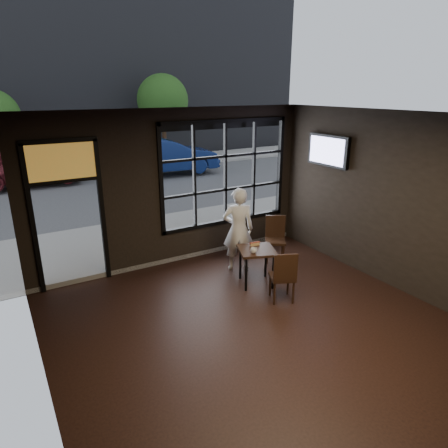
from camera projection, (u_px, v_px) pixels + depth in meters
floor at (277, 346)px, 5.81m from camera, size 6.00×7.00×0.02m
ceiling at (289, 118)px, 4.77m from camera, size 6.00×7.00×0.02m
wall_left at (37, 301)px, 3.85m from camera, size 0.04×7.00×3.20m
wall_right at (422, 210)px, 6.74m from camera, size 0.04×7.00×3.20m
window_frame at (225, 173)px, 8.66m from camera, size 3.06×0.12×2.28m
stained_transom at (61, 161)px, 6.89m from camera, size 1.20×0.06×0.70m
street_asphalt at (44, 148)px, 25.37m from camera, size 60.00×41.00×0.04m
building_across at (27, 13)px, 22.13m from camera, size 28.00×12.00×15.00m
cafe_table at (256, 266)px, 7.54m from camera, size 0.85×0.85×0.71m
chair_near at (282, 275)px, 6.92m from camera, size 0.54×0.54×0.94m
chair_window at (275, 240)px, 8.51m from camera, size 0.58×0.58×0.97m
man at (238, 229)px, 8.00m from camera, size 0.74×0.64×1.72m
hotdog at (255, 244)px, 7.60m from camera, size 0.21×0.11×0.06m
cup at (254, 250)px, 7.24m from camera, size 0.17×0.17×0.10m
tv at (328, 151)px, 8.28m from camera, size 0.13×1.11×0.65m
navy_car at (166, 156)px, 16.90m from camera, size 4.54×1.98×1.45m
maroon_car at (25, 166)px, 14.87m from camera, size 4.06×1.67×1.38m
tree_right at (163, 100)px, 19.45m from camera, size 2.49×2.49×4.24m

